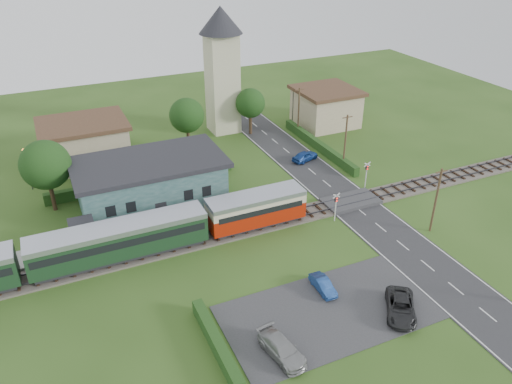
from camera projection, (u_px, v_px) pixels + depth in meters
name	position (u px, v px, depth m)	size (l,w,h in m)	color
ground	(278.00, 233.00, 50.16)	(120.00, 120.00, 0.00)	#2D4C19
railway_track	(269.00, 222.00, 51.70)	(76.00, 3.20, 0.49)	#4C443D
road	(361.00, 211.00, 53.76)	(6.00, 70.00, 0.05)	#28282B
car_park	(328.00, 312.00, 40.04)	(17.00, 9.00, 0.08)	#333335
crossing_deck	(351.00, 201.00, 55.25)	(6.20, 3.40, 0.45)	#333335
platform	(167.00, 228.00, 50.59)	(30.00, 3.00, 0.45)	gray
equipment_hut	(83.00, 233.00, 46.97)	(2.30, 2.30, 2.55)	beige
station_building	(151.00, 182.00, 54.02)	(16.00, 9.00, 5.30)	#275353
train	(83.00, 248.00, 44.10)	(43.20, 2.90, 3.40)	#232328
church_tower	(222.00, 61.00, 69.33)	(6.00, 6.00, 17.60)	beige
house_west	(85.00, 142.00, 63.33)	(10.80, 8.80, 5.50)	tan
house_east	(326.00, 106.00, 75.15)	(8.80, 8.80, 5.50)	tan
hedge_carpark	(217.00, 344.00, 36.35)	(0.80, 9.00, 1.20)	#193814
hedge_roadside	(319.00, 146.00, 67.74)	(0.80, 18.00, 1.20)	#193814
hedge_station	(143.00, 181.00, 58.60)	(22.00, 0.80, 1.30)	#193814
tree_a	(45.00, 165.00, 51.50)	(5.20, 5.20, 8.00)	#332316
tree_b	(187.00, 116.00, 65.34)	(4.60, 4.60, 7.34)	#332316
tree_c	(250.00, 103.00, 70.72)	(4.20, 4.20, 6.78)	#332316
utility_pole_b	(436.00, 200.00, 48.74)	(1.40, 0.22, 7.00)	#473321
utility_pole_c	(345.00, 141.00, 61.50)	(1.40, 0.22, 7.00)	#473321
utility_pole_d	(299.00, 111.00, 71.06)	(1.40, 0.22, 7.00)	#473321
crossing_signal_near	(336.00, 203.00, 51.11)	(0.84, 0.28, 3.28)	silver
crossing_signal_far	(367.00, 171.00, 57.53)	(0.84, 0.28, 3.28)	silver
streetlamp_west	(27.00, 166.00, 56.70)	(0.30, 0.30, 5.15)	#3F3F47
streetlamp_east	(293.00, 102.00, 75.98)	(0.30, 0.30, 5.15)	#3F3F47
car_on_road	(305.00, 156.00, 64.59)	(1.52, 3.77, 1.28)	#1A4192
car_park_blue	(323.00, 285.00, 42.12)	(1.13, 3.23, 1.06)	navy
car_park_silver	(282.00, 349.00, 35.75)	(1.82, 4.48, 1.30)	#969696
car_park_dark	(401.00, 307.00, 39.57)	(2.17, 4.71, 1.31)	#262627
pedestrian_near	(228.00, 203.00, 52.59)	(0.72, 0.47, 1.97)	gray
pedestrian_far	(124.00, 230.00, 48.13)	(0.86, 0.67, 1.78)	gray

